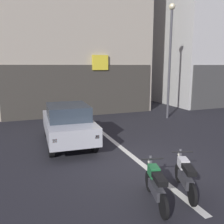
{
  "coord_description": "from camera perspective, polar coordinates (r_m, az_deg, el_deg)",
  "views": [
    {
      "loc": [
        -3.56,
        -6.59,
        3.17
      ],
      "look_at": [
        -0.3,
        2.0,
        1.4
      ],
      "focal_mm": 38.96,
      "sensor_mm": 36.0,
      "label": 1
    }
  ],
  "objects": [
    {
      "name": "motorcycle_white_row_left_mid",
      "position": [
        6.56,
        16.77,
        -14.01
      ],
      "size": [
        0.71,
        1.59,
        0.98
      ],
      "color": "black",
      "rests_on": "ground"
    },
    {
      "name": "ground_plane",
      "position": [
        8.13,
        7.15,
        -12.13
      ],
      "size": [
        120.0,
        120.0,
        0.0
      ],
      "primitive_type": "plane",
      "color": "#232328"
    },
    {
      "name": "motorcycle_green_row_leftmost",
      "position": [
        5.95,
        10.22,
        -16.39
      ],
      "size": [
        0.59,
        1.64,
        0.98
      ],
      "color": "black",
      "rests_on": "ground"
    },
    {
      "name": "building_far_right",
      "position": [
        24.65,
        19.09,
        17.15
      ],
      "size": [
        8.48,
        10.01,
        12.23
      ],
      "color": "silver",
      "rests_on": "ground"
    },
    {
      "name": "car_silver_crossing_near",
      "position": [
        9.99,
        -10.32,
        -2.5
      ],
      "size": [
        1.94,
        4.17,
        1.64
      ],
      "color": "black",
      "rests_on": "ground"
    },
    {
      "name": "lane_centre_line",
      "position": [
        13.46,
        -4.85,
        -2.74
      ],
      "size": [
        0.2,
        18.0,
        0.01
      ],
      "primitive_type": "cube",
      "color": "silver",
      "rests_on": "ground"
    },
    {
      "name": "street_lamp",
      "position": [
        14.93,
        13.49,
        13.91
      ],
      "size": [
        0.36,
        0.36,
        6.6
      ],
      "color": "#47474C",
      "rests_on": "ground"
    }
  ]
}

